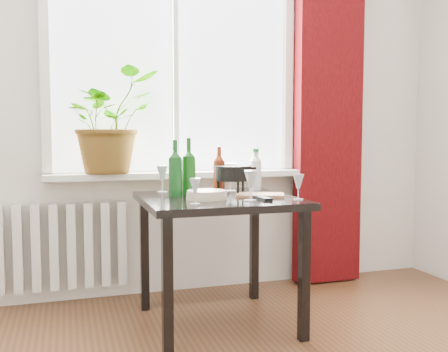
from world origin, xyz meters
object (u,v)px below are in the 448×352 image
object	(u,v)px
cutting_board	(260,195)
wineglass_far_right	(298,187)
wineglass_front_left	(195,191)
cleaning_bottle	(255,169)
wineglass_back_center	(230,177)
wineglass_back_left	(162,179)
potted_plant	(109,121)
tv_remote	(263,198)
wine_bottle_left	(175,168)
table	(218,213)
fondue_pot	(233,180)
wineglass_front_right	(251,185)
radiator	(63,246)
bottle_amber	(219,169)
wine_bottle_right	(189,166)
plate_stack	(207,195)

from	to	relation	value
cutting_board	wineglass_far_right	bearing A→B (deg)	-57.15
wineglass_front_left	cleaning_bottle	bearing A→B (deg)	45.78
wineglass_back_center	wineglass_back_left	xyz separation A→B (m)	(-0.42, 0.07, -0.01)
potted_plant	wineglass_front_left	bearing A→B (deg)	-68.44
wineglass_back_left	tv_remote	distance (m)	0.69
cutting_board	wine_bottle_left	bearing A→B (deg)	161.09
table	potted_plant	distance (m)	0.97
tv_remote	cleaning_bottle	bearing A→B (deg)	71.29
cleaning_bottle	wineglass_far_right	world-z (taller)	cleaning_bottle
fondue_pot	wineglass_front_right	bearing A→B (deg)	-112.30
radiator	potted_plant	distance (m)	0.85
bottle_amber	wineglass_front_right	distance (m)	0.43
wineglass_front_left	cutting_board	size ratio (longest dim) A/B	0.50
wineglass_front_left	tv_remote	world-z (taller)	wineglass_front_left
cleaning_bottle	radiator	bearing A→B (deg)	163.39
wineglass_front_right	tv_remote	bearing A→B (deg)	11.89
cleaning_bottle	cutting_board	xyz separation A→B (m)	(-0.10, -0.32, -0.13)
wine_bottle_left	cutting_board	distance (m)	0.51
wine_bottle_right	wineglass_back_left	world-z (taller)	wine_bottle_right
wine_bottle_right	wineglass_front_right	world-z (taller)	wine_bottle_right
table	wineglass_back_left	xyz separation A→B (m)	(-0.26, 0.31, 0.18)
bottle_amber	potted_plant	bearing A→B (deg)	147.32
cleaning_bottle	wineglass_back_left	world-z (taller)	cleaning_bottle
wineglass_far_right	cutting_board	size ratio (longest dim) A/B	0.52
wineglass_far_right	cleaning_bottle	bearing A→B (deg)	94.30
wineglass_front_right	wineglass_front_left	xyz separation A→B (m)	(-0.32, -0.05, -0.01)
wineglass_back_left	fondue_pot	bearing A→B (deg)	-27.51
wine_bottle_left	cleaning_bottle	size ratio (longest dim) A/B	1.24
table	tv_remote	xyz separation A→B (m)	(0.19, -0.21, 0.10)
potted_plant	wineglass_front_right	distance (m)	1.12
table	wine_bottle_left	xyz separation A→B (m)	(-0.22, 0.11, 0.26)
bottle_amber	plate_stack	world-z (taller)	bottle_amber
wine_bottle_right	plate_stack	xyz separation A→B (m)	(0.04, -0.24, -0.15)
wine_bottle_right	tv_remote	distance (m)	0.51
radiator	cutting_board	xyz separation A→B (m)	(1.09, -0.68, 0.37)
table	wineglass_front_right	distance (m)	0.31
potted_plant	cutting_board	size ratio (longest dim) A/B	2.45
wine_bottle_left	cleaning_bottle	world-z (taller)	wine_bottle_left
bottle_amber	wine_bottle_left	bearing A→B (deg)	-162.64
cleaning_bottle	wineglass_back_left	bearing A→B (deg)	176.27
wine_bottle_left	wineglass_far_right	xyz separation A→B (m)	(0.60, -0.37, -0.09)
wine_bottle_left	fondue_pot	distance (m)	0.36
potted_plant	wine_bottle_right	bearing A→B (deg)	-47.23
wineglass_front_right	plate_stack	distance (m)	0.25
wineglass_back_center	plate_stack	world-z (taller)	wineglass_back_center
radiator	wineglass_far_right	xyz separation A→B (m)	(1.23, -0.89, 0.43)
fondue_pot	bottle_amber	bearing A→B (deg)	104.40
potted_plant	wine_bottle_right	distance (m)	0.67
wine_bottle_right	wineglass_front_right	xyz separation A→B (m)	(0.25, -0.37, -0.09)
wineglass_front_right	wineglass_far_right	xyz separation A→B (m)	(0.26, -0.04, -0.01)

